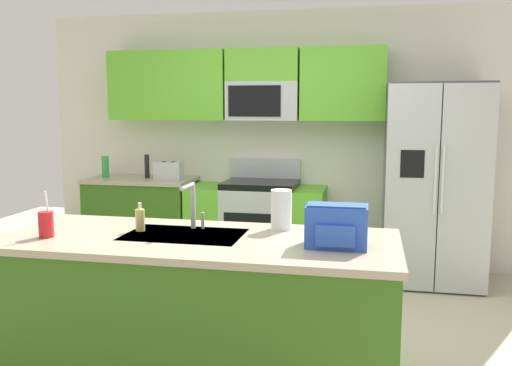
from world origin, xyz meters
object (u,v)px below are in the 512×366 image
Objects in this scene: toaster at (169,170)px; pepper_mill at (147,166)px; range_oven at (257,226)px; soap_dispenser at (140,220)px; refrigerator at (434,184)px; bottle_green at (105,167)px; paper_towel_roll at (281,210)px; backpack at (337,225)px; sink_faucet at (192,202)px; drink_cup_red at (46,224)px.

toaster is 1.14× the size of pepper_mill.
range_oven is 2.39m from soap_dispenser.
refrigerator reaches higher than bottle_green.
backpack is (0.35, -0.35, -0.00)m from paper_towel_roll.
sink_faucet is at bearing -52.28° from bottle_green.
sink_faucet reaches higher than bottle_green.
bottle_green is 2.71m from drink_cup_red.
pepper_mill is 3.23m from backpack.
paper_towel_roll is 0.75× the size of backpack.
pepper_mill reaches higher than bottle_green.
paper_towel_roll is (0.81, 0.22, 0.05)m from soap_dispenser.
soap_dispenser is at bearing -58.65° from bottle_green.
sink_faucet reaches higher than paper_towel_roll.
sink_faucet reaches higher than soap_dispenser.
drink_cup_red is at bearing -153.78° from sink_faucet.
pepper_mill is 2.53m from sink_faucet.
sink_faucet is at bearing -88.35° from range_oven.
range_oven is 5.55× the size of pepper_mill.
backpack is (2.56, -2.42, 0.01)m from bottle_green.
refrigerator is at bearing 52.91° from sink_faucet.
refrigerator is at bearing -0.43° from toaster.
drink_cup_red reaches higher than pepper_mill.
range_oven is at bearing 84.39° from soap_dispenser.
bottle_green is at bearing 110.22° from drink_cup_red.
refrigerator reaches higher than backpack.
paper_towel_roll reaches higher than bottle_green.
drink_cup_red is 0.52m from soap_dispenser.
bottle_green is 0.93× the size of paper_towel_roll.
range_oven is at bearing 1.30° from bottle_green.
sink_faucet is 1.66× the size of soap_dispenser.
pepper_mill is 0.77× the size of backpack.
drink_cup_red is 1.63m from backpack.
pepper_mill is at bearing 112.07° from soap_dispenser.
soap_dispenser is (0.68, -2.27, -0.02)m from toaster.
toaster is 0.26m from pepper_mill.
backpack is (0.87, -0.25, -0.05)m from sink_faucet.
backpack reaches higher than range_oven.
backpack reaches higher than soap_dispenser.
paper_towel_roll is (0.59, -2.10, 0.58)m from range_oven.
sink_faucet is 0.84m from drink_cup_red.
refrigerator is 3.44m from drink_cup_red.
toaster is 1.17× the size of paper_towel_roll.
range_oven is 2.69m from backpack.
toaster is 0.99× the size of sink_faucet.
sink_faucet is 0.54m from paper_towel_roll.
bottle_green is at bearing 178.71° from toaster.
pepper_mill reaches higher than backpack.
toaster is 1.65× the size of soap_dispenser.
sink_faucet is at bearing -168.27° from paper_towel_roll.
bottle_green is at bearing 121.35° from soap_dispenser.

